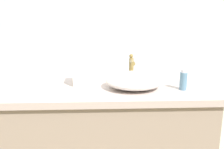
{
  "coord_description": "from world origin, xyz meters",
  "views": [
    {
      "loc": [
        -0.04,
        -1.35,
        1.4
      ],
      "look_at": [
        0.03,
        0.37,
        0.93
      ],
      "focal_mm": 44.7,
      "sensor_mm": 36.0,
      "label": 1
    }
  ],
  "objects": [
    {
      "name": "bathroom_wall_rear",
      "position": [
        0.0,
        0.73,
        1.3
      ],
      "size": [
        6.0,
        0.06,
        2.6
      ],
      "primitive_type": "cube",
      "color": "silver",
      "rests_on": "ground"
    },
    {
      "name": "lotion_bottle",
      "position": [
        0.47,
        0.29,
        0.91
      ],
      "size": [
        0.05,
        0.05,
        0.13
      ],
      "color": "slate",
      "rests_on": "vanity_counter"
    },
    {
      "name": "faucet",
      "position": [
        0.17,
        0.51,
        0.95
      ],
      "size": [
        0.03,
        0.14,
        0.18
      ],
      "color": "olive",
      "rests_on": "vanity_counter"
    },
    {
      "name": "sink_basin",
      "position": [
        0.17,
        0.34,
        0.9
      ],
      "size": [
        0.37,
        0.31,
        0.1
      ],
      "primitive_type": "ellipsoid",
      "color": "silver",
      "rests_on": "vanity_counter"
    },
    {
      "name": "vanity_counter",
      "position": [
        -0.11,
        0.39,
        0.43
      ],
      "size": [
        1.59,
        0.59,
        0.85
      ],
      "color": "gray",
      "rests_on": "ground"
    },
    {
      "name": "tissue_box",
      "position": [
        -0.16,
        0.44,
        0.92
      ],
      "size": [
        0.14,
        0.14,
        0.16
      ],
      "color": "beige",
      "rests_on": "vanity_counter"
    }
  ]
}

